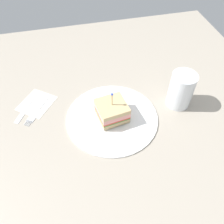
# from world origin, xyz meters

# --- Properties ---
(ground_plane) EXTENTS (1.12, 1.12, 0.02)m
(ground_plane) POSITION_xyz_m (0.00, 0.00, -0.01)
(ground_plane) COLOR #9E9384
(plate) EXTENTS (0.27, 0.27, 0.01)m
(plate) POSITION_xyz_m (0.00, 0.00, 0.00)
(plate) COLOR white
(plate) RESTS_ON ground_plane
(sandwich_half_center) EXTENTS (0.09, 0.09, 0.10)m
(sandwich_half_center) POSITION_xyz_m (0.00, -0.00, 0.04)
(sandwich_half_center) COLOR tan
(sandwich_half_center) RESTS_ON plate
(drink_glass) EXTENTS (0.07, 0.07, 0.11)m
(drink_glass) POSITION_xyz_m (0.22, 0.01, 0.05)
(drink_glass) COLOR gold
(drink_glass) RESTS_ON ground_plane
(napkin) EXTENTS (0.14, 0.14, 0.00)m
(napkin) POSITION_xyz_m (-0.22, 0.11, 0.00)
(napkin) COLOR beige
(napkin) RESTS_ON ground_plane
(fork) EXTENTS (0.08, 0.11, 0.00)m
(fork) POSITION_xyz_m (-0.22, 0.07, 0.00)
(fork) COLOR silver
(fork) RESTS_ON ground_plane
(knife) EXTENTS (0.07, 0.12, 0.00)m
(knife) POSITION_xyz_m (-0.25, 0.10, 0.00)
(knife) COLOR silver
(knife) RESTS_ON ground_plane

